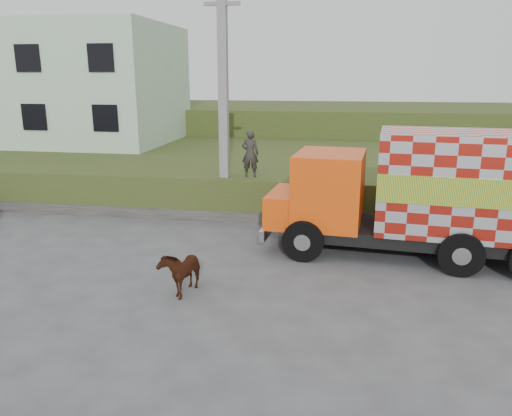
% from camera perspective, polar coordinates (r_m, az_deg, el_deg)
% --- Properties ---
extents(ground, '(120.00, 120.00, 0.00)m').
position_cam_1_polar(ground, '(13.51, -3.83, -6.65)').
color(ground, '#474749').
rests_on(ground, ground).
extents(embankment, '(40.00, 12.00, 1.50)m').
position_cam_1_polar(embankment, '(22.80, 2.02, 4.28)').
color(embankment, '#2C511B').
rests_on(embankment, ground).
extents(embankment_far, '(40.00, 12.00, 3.00)m').
position_cam_1_polar(embankment_far, '(34.51, 4.78, 9.13)').
color(embankment_far, '#2C511B').
rests_on(embankment_far, ground).
extents(retaining_strip, '(16.00, 0.50, 0.40)m').
position_cam_1_polar(retaining_strip, '(17.80, -6.96, -0.70)').
color(retaining_strip, '#595651').
rests_on(retaining_strip, ground).
extents(building, '(10.00, 8.00, 6.00)m').
position_cam_1_polar(building, '(28.84, -19.84, 13.17)').
color(building, '#B5D2B3').
rests_on(building, embankment).
extents(utility_pole, '(1.20, 0.30, 8.00)m').
position_cam_1_polar(utility_pole, '(17.29, -3.73, 11.96)').
color(utility_pole, gray).
rests_on(utility_pole, ground).
extents(cargo_truck, '(8.11, 3.38, 3.53)m').
position_cam_1_polar(cargo_truck, '(14.45, 18.97, 1.54)').
color(cargo_truck, black).
rests_on(cargo_truck, ground).
extents(cow, '(0.81, 1.38, 1.10)m').
position_cam_1_polar(cow, '(11.90, -8.54, -7.02)').
color(cow, black).
rests_on(cow, ground).
extents(pedestrian, '(0.64, 0.45, 1.65)m').
position_cam_1_polar(pedestrian, '(17.49, -0.67, 6.26)').
color(pedestrian, '#312E2C').
rests_on(pedestrian, embankment).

